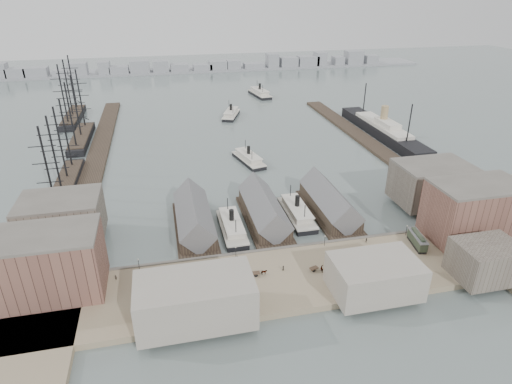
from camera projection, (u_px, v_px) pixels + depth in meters
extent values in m
plane|color=#576563|center=(275.00, 245.00, 146.62)|extent=(900.00, 900.00, 0.00)
cube|color=#89785C|center=(293.00, 278.00, 128.64)|extent=(180.00, 30.00, 2.00)
cube|color=#59544C|center=(280.00, 250.00, 141.55)|extent=(180.00, 1.20, 2.30)
cube|color=#2D231C|center=(98.00, 156.00, 220.42)|extent=(10.00, 220.00, 1.60)
cube|color=#2D231C|center=(367.00, 142.00, 240.74)|extent=(10.00, 180.00, 1.60)
cube|color=#2D231C|center=(195.00, 229.00, 155.21)|extent=(14.00, 42.00, 1.20)
cube|color=#2D231C|center=(194.00, 220.00, 154.73)|extent=(12.00, 36.00, 5.00)
cube|color=#59595B|center=(194.00, 214.00, 153.59)|extent=(12.60, 37.00, 12.60)
cube|color=#2D231C|center=(264.00, 221.00, 160.39)|extent=(14.00, 42.00, 1.20)
cube|color=#2D231C|center=(264.00, 212.00, 159.91)|extent=(12.00, 36.00, 5.00)
cube|color=#59595B|center=(264.00, 206.00, 158.77)|extent=(12.60, 37.00, 12.60)
cube|color=#2D231C|center=(329.00, 213.00, 165.57)|extent=(14.00, 42.00, 1.20)
cube|color=#2D231C|center=(329.00, 205.00, 165.09)|extent=(12.00, 36.00, 5.00)
cube|color=#59595B|center=(329.00, 199.00, 163.95)|extent=(12.60, 37.00, 12.60)
cube|color=brown|center=(42.00, 265.00, 117.33)|extent=(32.00, 18.00, 18.00)
cube|color=#60564C|center=(62.00, 219.00, 144.52)|extent=(26.00, 20.00, 14.00)
cube|color=brown|center=(474.00, 211.00, 144.22)|extent=(30.00, 18.00, 19.00)
cube|color=#60564C|center=(432.00, 184.00, 169.17)|extent=(28.00, 20.00, 15.00)
cube|color=gray|center=(375.00, 276.00, 119.48)|extent=(24.00, 16.00, 10.00)
cube|color=gray|center=(195.00, 300.00, 109.08)|extent=(30.00, 16.00, 12.00)
cube|color=#60564C|center=(486.00, 261.00, 125.36)|extent=(18.00, 14.00, 11.00)
cylinder|color=black|center=(139.00, 265.00, 129.85)|extent=(0.16, 0.16, 3.60)
sphere|color=beige|center=(138.00, 259.00, 129.02)|extent=(0.44, 0.44, 0.44)
cylinder|color=black|center=(236.00, 252.00, 135.83)|extent=(0.16, 0.16, 3.60)
sphere|color=beige|center=(236.00, 247.00, 135.00)|extent=(0.44, 0.44, 0.44)
cylinder|color=black|center=(325.00, 241.00, 141.81)|extent=(0.16, 0.16, 3.60)
sphere|color=beige|center=(325.00, 236.00, 140.98)|extent=(0.44, 0.44, 0.44)
cylinder|color=black|center=(406.00, 231.00, 147.78)|extent=(0.16, 0.16, 3.60)
sphere|color=beige|center=(407.00, 226.00, 146.95)|extent=(0.44, 0.44, 0.44)
cube|color=gray|center=(190.00, 69.00, 444.36)|extent=(500.00, 40.00, 2.00)
cube|color=gray|center=(17.00, 74.00, 401.39)|extent=(17.36, 14.00, 10.23)
cube|color=gray|center=(37.00, 73.00, 404.86)|extent=(20.65, 14.00, 10.28)
cube|color=gray|center=(61.00, 74.00, 409.82)|extent=(14.71, 14.00, 7.23)
cube|color=gray|center=(78.00, 70.00, 411.62)|extent=(17.63, 14.00, 13.23)
cube|color=gray|center=(104.00, 69.00, 416.42)|extent=(10.74, 14.00, 13.58)
cube|color=gray|center=(119.00, 71.00, 420.22)|extent=(18.06, 14.00, 8.64)
cube|color=gray|center=(140.00, 67.00, 423.18)|extent=(18.55, 14.00, 13.29)
cube|color=gray|center=(161.00, 67.00, 427.39)|extent=(15.33, 14.00, 12.47)
cube|color=gray|center=(179.00, 68.00, 431.87)|extent=(17.56, 14.00, 8.72)
cube|color=gray|center=(202.00, 68.00, 436.74)|extent=(18.76, 14.00, 7.63)
cube|color=gray|center=(218.00, 66.00, 439.32)|extent=(17.61, 14.00, 10.35)
cube|color=gray|center=(233.00, 65.00, 442.55)|extent=(13.38, 14.00, 10.30)
cube|color=gray|center=(254.00, 66.00, 447.63)|extent=(20.73, 14.00, 6.75)
cube|color=gray|center=(272.00, 61.00, 449.70)|extent=(11.51, 14.00, 15.57)
cube|color=gray|center=(288.00, 63.00, 454.19)|extent=(18.17, 14.00, 11.26)
cube|color=gray|center=(308.00, 62.00, 458.39)|extent=(21.81, 14.00, 11.83)
cube|color=gray|center=(320.00, 60.00, 460.35)|extent=(11.12, 14.00, 15.50)
cube|color=gray|center=(338.00, 61.00, 465.60)|extent=(10.90, 14.00, 10.29)
cube|color=gray|center=(354.00, 58.00, 468.05)|extent=(17.95, 14.00, 15.72)
cube|color=gray|center=(370.00, 60.00, 473.17)|extent=(14.21, 14.00, 10.51)
cube|color=black|center=(232.00, 230.00, 154.19)|extent=(7.50, 26.25, 1.69)
cube|color=beige|center=(232.00, 227.00, 153.66)|extent=(7.87, 26.25, 0.47)
cube|color=beige|center=(232.00, 223.00, 153.09)|extent=(6.09, 18.75, 2.06)
cube|color=beige|center=(232.00, 220.00, 152.51)|extent=(6.56, 20.62, 0.37)
cylinder|color=black|center=(232.00, 215.00, 151.61)|extent=(1.69, 1.69, 4.22)
cylinder|color=black|center=(228.00, 205.00, 159.09)|extent=(0.28, 0.28, 5.62)
cylinder|color=black|center=(236.00, 228.00, 144.30)|extent=(0.28, 0.28, 5.62)
cube|color=black|center=(297.00, 215.00, 163.62)|extent=(7.77, 27.21, 1.75)
cube|color=beige|center=(297.00, 212.00, 163.07)|extent=(8.16, 27.21, 0.49)
cube|color=beige|center=(297.00, 209.00, 162.48)|extent=(6.32, 19.44, 2.14)
cube|color=beige|center=(297.00, 206.00, 161.88)|extent=(6.80, 21.38, 0.39)
cylinder|color=black|center=(297.00, 201.00, 160.95)|extent=(1.75, 1.75, 4.37)
cylinder|color=black|center=(291.00, 192.00, 168.70)|extent=(0.29, 0.29, 5.83)
cylinder|color=black|center=(305.00, 212.00, 153.36)|extent=(0.29, 0.29, 5.83)
cube|color=black|center=(249.00, 161.00, 214.37)|extent=(12.99, 26.39, 1.63)
cube|color=beige|center=(249.00, 159.00, 213.85)|extent=(13.35, 26.48, 0.45)
cube|color=beige|center=(249.00, 156.00, 213.30)|extent=(9.97, 19.02, 2.00)
cube|color=beige|center=(249.00, 154.00, 212.74)|extent=(10.84, 20.89, 0.36)
cylinder|color=black|center=(249.00, 150.00, 211.87)|extent=(1.63, 1.63, 4.08)
cylinder|color=black|center=(245.00, 145.00, 219.11)|extent=(0.27, 0.27, 5.44)
cylinder|color=black|center=(252.00, 156.00, 204.79)|extent=(0.27, 0.27, 5.44)
cube|color=black|center=(231.00, 116.00, 287.92)|extent=(16.17, 27.00, 1.67)
cube|color=beige|center=(231.00, 114.00, 287.39)|extent=(16.52, 27.14, 0.47)
cube|color=beige|center=(231.00, 112.00, 286.82)|extent=(12.23, 19.55, 2.05)
cube|color=beige|center=(231.00, 110.00, 286.25)|extent=(13.33, 21.45, 0.37)
cylinder|color=black|center=(231.00, 107.00, 285.35)|extent=(1.67, 1.67, 4.19)
cylinder|color=black|center=(229.00, 104.00, 292.78)|extent=(0.28, 0.28, 5.58)
cylinder|color=black|center=(233.00, 111.00, 278.09)|extent=(0.28, 0.28, 5.58)
cube|color=black|center=(260.00, 95.00, 341.76)|extent=(13.16, 30.97, 1.93)
cube|color=beige|center=(260.00, 93.00, 341.16)|extent=(13.58, 31.04, 0.54)
cube|color=beige|center=(260.00, 91.00, 340.50)|extent=(10.23, 22.25, 2.36)
cube|color=beige|center=(260.00, 89.00, 339.84)|extent=(11.10, 24.45, 0.43)
cylinder|color=black|center=(260.00, 86.00, 338.81)|extent=(1.93, 1.93, 4.82)
cylinder|color=black|center=(257.00, 84.00, 347.36)|extent=(0.32, 0.32, 6.43)
cylinder|color=black|center=(263.00, 89.00, 330.45)|extent=(0.32, 0.32, 6.43)
cube|color=black|center=(66.00, 187.00, 184.44)|extent=(8.57, 59.02, 3.43)
cube|color=#2D231C|center=(65.00, 183.00, 183.56)|extent=(8.09, 53.12, 0.57)
cylinder|color=black|center=(47.00, 168.00, 158.75)|extent=(0.76, 0.76, 32.37)
cylinder|color=black|center=(54.00, 155.00, 170.83)|extent=(0.76, 0.76, 32.37)
cylinder|color=black|center=(60.00, 144.00, 182.90)|extent=(0.76, 0.76, 32.37)
cylinder|color=black|center=(66.00, 134.00, 194.98)|extent=(0.76, 0.76, 32.37)
cube|color=black|center=(82.00, 138.00, 242.44)|extent=(9.02, 52.14, 3.61)
cube|color=#2D231C|center=(81.00, 135.00, 241.52)|extent=(8.52, 46.93, 0.60)
cylinder|color=black|center=(71.00, 116.00, 218.46)|extent=(0.80, 0.80, 34.09)
cylinder|color=black|center=(76.00, 107.00, 234.46)|extent=(0.80, 0.80, 34.09)
cylinder|color=black|center=(80.00, 99.00, 250.47)|extent=(0.80, 0.80, 34.09)
cube|color=black|center=(73.00, 118.00, 280.41)|extent=(9.43, 52.41, 3.77)
cube|color=#2D231C|center=(73.00, 114.00, 279.45)|extent=(8.91, 47.17, 0.63)
cylinder|color=black|center=(63.00, 95.00, 255.98)|extent=(0.84, 0.84, 35.64)
cylinder|color=black|center=(68.00, 88.00, 272.07)|extent=(0.84, 0.84, 35.64)
cylinder|color=black|center=(72.00, 83.00, 288.16)|extent=(0.84, 0.84, 35.64)
cube|color=black|center=(382.00, 131.00, 251.31)|extent=(12.27, 89.66, 5.66)
cube|color=beige|center=(383.00, 125.00, 249.66)|extent=(10.38, 51.91, 1.89)
cube|color=beige|center=(387.00, 123.00, 244.49)|extent=(7.55, 18.88, 2.83)
cylinder|color=tan|center=(384.00, 114.00, 246.77)|extent=(4.15, 4.15, 9.44)
cube|color=black|center=(416.00, 244.00, 142.48)|extent=(4.25, 10.56, 0.86)
cube|color=#2E3929|center=(417.00, 240.00, 141.67)|extent=(4.45, 11.11, 2.81)
cube|color=#59595B|center=(418.00, 236.00, 140.99)|extent=(4.74, 11.57, 0.32)
imported|color=black|center=(170.00, 276.00, 126.37)|extent=(1.60, 1.48, 1.53)
cube|color=#3F2D21|center=(162.00, 278.00, 125.37)|extent=(2.84, 1.96, 0.25)
cylinder|color=black|center=(162.00, 280.00, 124.95)|extent=(1.10, 0.29, 1.10)
cylinder|color=black|center=(161.00, 278.00, 126.10)|extent=(1.10, 0.29, 1.10)
imported|color=black|center=(264.00, 272.00, 128.05)|extent=(1.88, 0.86, 1.59)
cube|color=#3F2D21|center=(256.00, 273.00, 127.48)|extent=(2.60, 1.50, 0.25)
cylinder|color=black|center=(256.00, 276.00, 127.02)|extent=(1.10, 0.08, 1.10)
cylinder|color=black|center=(255.00, 273.00, 128.25)|extent=(1.10, 0.08, 1.10)
imported|color=black|center=(323.00, 269.00, 129.47)|extent=(1.93, 2.08, 1.72)
cube|color=#3F2D21|center=(314.00, 268.00, 129.68)|extent=(2.94, 2.25, 0.25)
cylinder|color=black|center=(314.00, 271.00, 129.21)|extent=(1.07, 0.42, 1.10)
cylinder|color=black|center=(314.00, 268.00, 130.46)|extent=(1.07, 0.42, 1.10)
imported|color=black|center=(116.00, 278.00, 125.70)|extent=(0.74, 0.71, 1.64)
imported|color=black|center=(137.00, 286.00, 122.05)|extent=(0.79, 0.94, 1.72)
imported|color=black|center=(238.00, 258.00, 134.59)|extent=(1.14, 0.73, 1.68)
imported|color=black|center=(252.00, 295.00, 118.41)|extent=(1.14, 0.85, 1.80)
imported|color=black|center=(283.00, 268.00, 130.03)|extent=(0.88, 0.91, 1.57)
imported|color=black|center=(340.00, 268.00, 130.10)|extent=(0.55, 0.69, 1.72)
imported|color=black|center=(366.00, 240.00, 143.89)|extent=(0.96, 0.82, 1.71)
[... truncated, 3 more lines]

